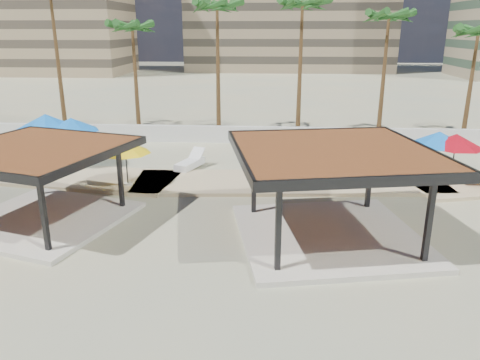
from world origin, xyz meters
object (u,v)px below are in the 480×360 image
(umbrella_a, at_px, (71,125))
(pavilion_central, at_px, (332,186))
(pavilion_west, at_px, (38,178))
(lounger_a, at_px, (190,163))
(umbrella_c, at_px, (456,141))
(lounger_b, at_px, (302,177))

(umbrella_a, bearing_deg, pavilion_central, -32.70)
(pavilion_west, height_order, umbrella_a, pavilion_west)
(pavilion_west, height_order, lounger_a, pavilion_west)
(umbrella_c, distance_m, lounger_a, 14.12)
(pavilion_west, bearing_deg, umbrella_a, 119.90)
(umbrella_a, relative_size, umbrella_c, 0.93)
(pavilion_west, xyz_separation_m, umbrella_a, (-1.88, 7.93, 0.60))
(pavilion_west, relative_size, umbrella_a, 2.33)
(lounger_b, bearing_deg, pavilion_central, -152.48)
(umbrella_a, height_order, lounger_a, umbrella_a)
(umbrella_a, distance_m, umbrella_c, 20.69)
(pavilion_central, height_order, lounger_a, pavilion_central)
(pavilion_central, bearing_deg, umbrella_a, 136.29)
(lounger_a, bearing_deg, lounger_b, -88.34)
(umbrella_c, height_order, lounger_b, umbrella_c)
(pavilion_west, bearing_deg, lounger_b, 44.42)
(pavilion_central, relative_size, lounger_a, 3.28)
(lounger_a, bearing_deg, pavilion_west, 168.04)
(lounger_a, relative_size, lounger_b, 1.24)
(umbrella_a, xyz_separation_m, lounger_b, (12.98, -2.06, -2.17))
(pavilion_central, bearing_deg, lounger_a, 117.28)
(umbrella_a, distance_m, lounger_b, 13.32)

